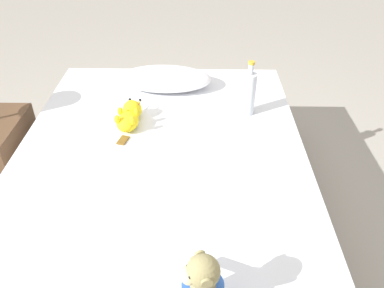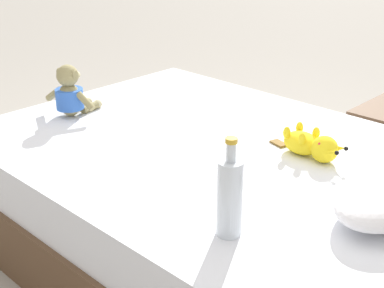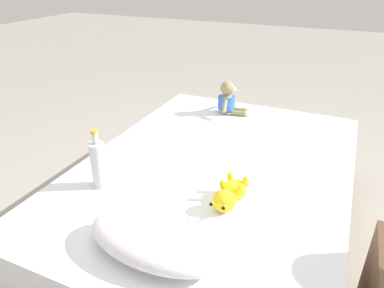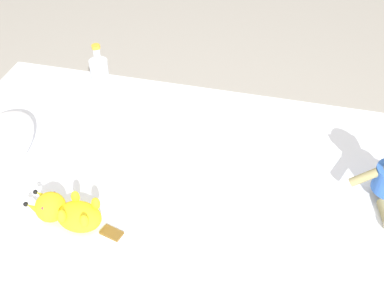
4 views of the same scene
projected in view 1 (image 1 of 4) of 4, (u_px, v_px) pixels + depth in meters
name	position (u px, v px, depth m)	size (l,w,h in m)	color
ground_plane	(164.00, 231.00, 2.02)	(16.00, 16.00, 0.00)	#9E998E
bed	(162.00, 199.00, 1.88)	(1.40, 1.97, 0.49)	brown
pillow	(165.00, 79.00, 2.26)	(0.56, 0.30, 0.12)	white
plush_yellow_creature	(130.00, 116.00, 1.95)	(0.12, 0.33, 0.10)	yellow
glass_bottle	(249.00, 93.00, 1.99)	(0.07, 0.07, 0.30)	silver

